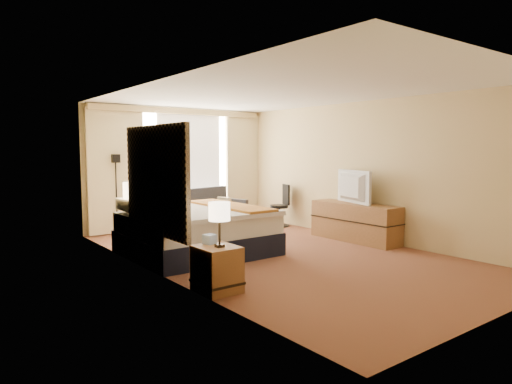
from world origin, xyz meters
TOP-DOWN VIEW (x-y plane):
  - floor at (0.00, 0.00)m, footprint 4.20×7.00m
  - ceiling at (0.00, 0.00)m, footprint 4.20×7.00m
  - wall_back at (0.00, 3.50)m, footprint 4.20×0.02m
  - wall_front at (0.00, -3.50)m, footprint 4.20×0.02m
  - wall_left at (-2.10, 0.00)m, footprint 0.02×7.00m
  - wall_right at (2.10, 0.00)m, footprint 0.02×7.00m
  - headboard at (-2.06, 0.20)m, footprint 0.06×1.85m
  - nightstand_left at (-1.87, -1.05)m, footprint 0.45×0.52m
  - nightstand_right at (-1.87, 1.45)m, footprint 0.45×0.52m
  - media_dresser at (1.83, 0.00)m, footprint 0.50×1.80m
  - window at (0.25, 3.47)m, footprint 2.30×0.02m
  - curtains at (-0.00, 3.39)m, footprint 4.12×0.19m
  - bed at (-1.06, 0.85)m, footprint 2.15×1.96m
  - loveseat at (0.45, 2.77)m, footprint 1.55×1.10m
  - floor_lamp at (-1.48, 3.30)m, footprint 0.20×0.20m
  - desk_chair at (1.80, 2.08)m, footprint 0.46×0.46m
  - lamp_left at (-1.87, -1.12)m, footprint 0.25×0.25m
  - lamp_right at (-1.90, 1.44)m, footprint 0.30×0.30m
  - tissue_box at (-1.87, -0.89)m, footprint 0.16×0.16m
  - telephone at (-1.88, 1.38)m, footprint 0.22×0.19m
  - television at (1.78, 0.12)m, footprint 0.45×1.06m

SIDE VIEW (x-z plane):
  - floor at x=0.00m, z-range -0.01..0.01m
  - nightstand_left at x=-1.87m, z-range 0.00..0.55m
  - nightstand_right at x=-1.87m, z-range 0.00..0.55m
  - loveseat at x=0.45m, z-range -0.15..0.72m
  - media_dresser at x=1.83m, z-range 0.00..0.70m
  - bed at x=-1.06m, z-range -0.14..0.90m
  - desk_chair at x=1.80m, z-range -0.05..0.88m
  - telephone at x=-1.88m, z-range 0.55..0.63m
  - tissue_box at x=-1.87m, z-range 0.55..0.67m
  - lamp_left at x=-1.87m, z-range 0.70..1.23m
  - television at x=1.78m, z-range 0.70..1.31m
  - lamp_right at x=-1.90m, z-range 0.72..1.35m
  - floor_lamp at x=-1.48m, z-range 0.33..1.94m
  - headboard at x=-2.06m, z-range 0.53..2.03m
  - wall_back at x=0.00m, z-range 0.00..2.60m
  - wall_front at x=0.00m, z-range 0.00..2.60m
  - wall_left at x=-2.10m, z-range 0.00..2.60m
  - wall_right at x=2.10m, z-range 0.00..2.60m
  - window at x=0.25m, z-range 0.17..2.47m
  - curtains at x=0.00m, z-range 0.13..2.69m
  - ceiling at x=0.00m, z-range 2.59..2.61m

